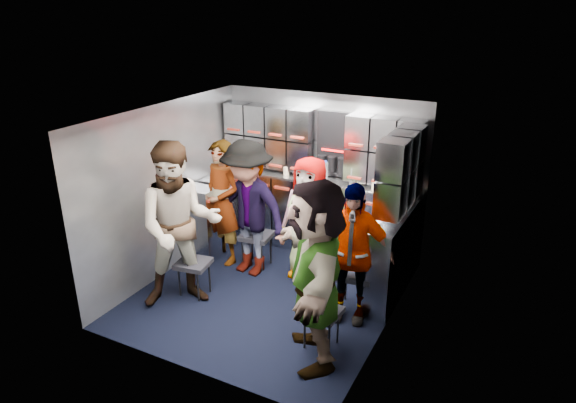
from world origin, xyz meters
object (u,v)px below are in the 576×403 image
at_px(jump_seat_near_right, 322,314).
at_px(attendant_arc_b, 248,209).
at_px(jump_seat_mid_left, 256,237).
at_px(attendant_arc_e, 315,274).
at_px(jump_seat_near_left, 193,265).
at_px(attendant_arc_a, 180,226).
at_px(jump_seat_mid_right, 355,275).
at_px(attendant_arc_d, 351,253).
at_px(attendant_arc_c, 309,219).
at_px(attendant_standing, 222,203).
at_px(jump_seat_center, 315,243).

xyz_separation_m(jump_seat_near_right, attendant_arc_b, (-1.40, 0.97, 0.48)).
xyz_separation_m(jump_seat_mid_left, attendant_arc_e, (1.40, -1.33, 0.51)).
height_order(jump_seat_near_left, attendant_arc_a, attendant_arc_a).
height_order(jump_seat_mid_right, attendant_arc_b, attendant_arc_b).
bearing_deg(attendant_arc_a, attendant_arc_d, -21.24).
distance_m(attendant_arc_c, attendant_arc_e, 1.57).
distance_m(jump_seat_mid_right, attendant_arc_e, 1.07).
relative_size(attendant_standing, attendant_arc_d, 1.05).
bearing_deg(jump_seat_center, attendant_standing, -164.31).
bearing_deg(attendant_arc_c, attendant_arc_d, -35.00).
bearing_deg(attendant_arc_b, attendant_arc_e, -32.59).
distance_m(jump_seat_near_left, jump_seat_mid_left, 0.97).
xyz_separation_m(jump_seat_near_left, attendant_arc_e, (1.69, -0.40, 0.53)).
height_order(jump_seat_near_right, attendant_arc_b, attendant_arc_b).
bearing_deg(jump_seat_near_left, attendant_arc_a, -90.00).
xyz_separation_m(jump_seat_near_right, attendant_arc_d, (0.06, 0.59, 0.40)).
relative_size(jump_seat_center, attendant_arc_a, 0.21).
bearing_deg(attendant_arc_a, jump_seat_near_left, 51.24).
height_order(jump_seat_center, attendant_arc_e, attendant_arc_e).
height_order(attendant_standing, attendant_arc_b, attendant_arc_b).
xyz_separation_m(attendant_arc_a, attendant_arc_c, (0.99, 1.18, -0.17)).
relative_size(jump_seat_near_left, attendant_arc_c, 0.28).
bearing_deg(attendant_arc_b, jump_seat_near_right, -27.91).
height_order(jump_seat_mid_left, jump_seat_near_right, jump_seat_mid_left).
height_order(jump_seat_near_left, attendant_arc_e, attendant_arc_e).
distance_m(jump_seat_mid_right, attendant_arc_d, 0.40).
bearing_deg(attendant_arc_b, attendant_arc_a, -100.58).
relative_size(jump_seat_mid_left, attendant_arc_b, 0.26).
relative_size(jump_seat_center, attendant_arc_b, 0.24).
height_order(jump_seat_near_left, jump_seat_mid_right, jump_seat_mid_right).
xyz_separation_m(jump_seat_center, jump_seat_near_right, (0.70, -1.40, 0.01)).
bearing_deg(jump_seat_near_right, attendant_arc_d, 84.51).
distance_m(jump_seat_mid_right, attendant_arc_b, 1.54).
bearing_deg(jump_seat_center, attendant_arc_a, -126.16).
bearing_deg(attendant_standing, jump_seat_near_left, -64.73).
bearing_deg(jump_seat_mid_left, attendant_arc_a, -104.68).
height_order(jump_seat_mid_left, attendant_arc_b, attendant_arc_b).
xyz_separation_m(jump_seat_center, jump_seat_mid_right, (0.76, -0.62, 0.06)).
distance_m(jump_seat_mid_left, attendant_arc_b, 0.49).
xyz_separation_m(jump_seat_mid_left, jump_seat_mid_right, (1.46, -0.38, 0.02)).
height_order(jump_seat_mid_right, attendant_arc_a, attendant_arc_a).
relative_size(jump_seat_mid_right, attendant_arc_c, 0.31).
height_order(jump_seat_center, attendant_standing, attendant_standing).
relative_size(jump_seat_mid_right, jump_seat_near_right, 1.12).
bearing_deg(jump_seat_mid_left, attendant_arc_b, -90.00).
distance_m(jump_seat_mid_left, jump_seat_center, 0.74).
xyz_separation_m(jump_seat_mid_left, attendant_standing, (-0.45, -0.07, 0.41)).
distance_m(jump_seat_mid_left, attendant_arc_e, 2.00).
relative_size(attendant_arc_a, attendant_arc_c, 1.23).
height_order(attendant_standing, attendant_arc_a, attendant_arc_a).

